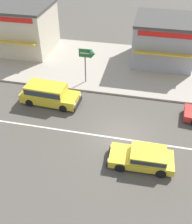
{
  "coord_description": "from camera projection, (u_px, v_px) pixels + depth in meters",
  "views": [
    {
      "loc": [
        1.12,
        -12.92,
        12.4
      ],
      "look_at": [
        -2.0,
        1.53,
        0.8
      ],
      "focal_mm": 42.0,
      "sensor_mm": 36.0,
      "label": 1
    }
  ],
  "objects": [
    {
      "name": "shopfront_corner_warung",
      "position": [
        163.0,
        40.0,
        25.34
      ],
      "size": [
        5.74,
        6.29,
        4.2
      ],
      "color": "#999EA8",
      "rests_on": "kerb_strip"
    },
    {
      "name": "shopfront_mid_block",
      "position": [
        23.0,
        28.0,
        27.3
      ],
      "size": [
        6.03,
        6.42,
        4.64
      ],
      "color": "beige",
      "rests_on": "kerb_strip"
    },
    {
      "name": "hatchback_yellow_0",
      "position": [
        144.0,
        157.0,
        15.69
      ],
      "size": [
        3.98,
        1.92,
        1.1
      ],
      "color": "yellow",
      "rests_on": "ground"
    },
    {
      "name": "lane_centre_stripe",
      "position": [
        120.0,
        139.0,
        17.77
      ],
      "size": [
        50.4,
        0.14,
        0.01
      ],
      "primitive_type": "cube",
      "color": "silver",
      "rests_on": "ground"
    },
    {
      "name": "kerb_strip",
      "position": [
        134.0,
        67.0,
        25.49
      ],
      "size": [
        68.0,
        10.0,
        0.15
      ],
      "primitive_type": "cube",
      "color": "#ADA393",
      "rests_on": "ground"
    },
    {
      "name": "minivan_yellow_3",
      "position": [
        48.0,
        93.0,
        20.59
      ],
      "size": [
        4.72,
        2.12,
        1.56
      ],
      "color": "yellow",
      "rests_on": "ground"
    },
    {
      "name": "ground_plane",
      "position": [
        120.0,
        139.0,
        17.78
      ],
      "size": [
        160.0,
        160.0,
        0.0
      ],
      "primitive_type": "plane",
      "color": "#544F47"
    },
    {
      "name": "arrow_signboard",
      "position": [
        91.0,
        55.0,
        21.59
      ],
      "size": [
        1.38,
        0.8,
        3.14
      ],
      "color": "#4C4C51",
      "rests_on": "kerb_strip"
    }
  ]
}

